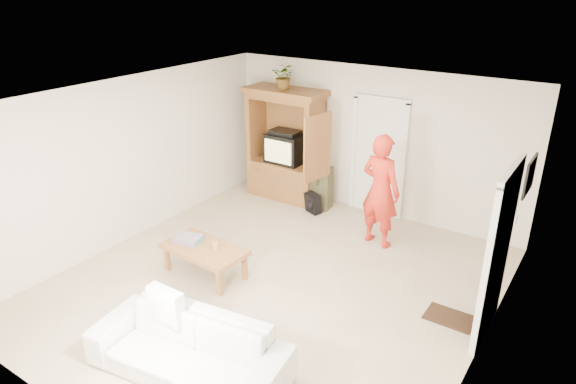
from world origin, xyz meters
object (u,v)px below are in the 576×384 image
Objects in this scene: sofa at (189,349)px; man at (380,191)px; armoire at (286,152)px; coffee_table at (204,251)px.

man is at bearing 75.46° from sofa.
armoire is 1.15× the size of man.
man reaches higher than sofa.
coffee_table is (0.63, -3.01, -0.52)m from armoire.
coffee_table is at bearing -78.25° from armoire.
sofa is (1.83, -4.58, -0.59)m from armoire.
man is 0.84× the size of sofa.
man reaches higher than coffee_table.
man is at bearing 57.11° from coffee_table.
armoire reaches higher than man.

